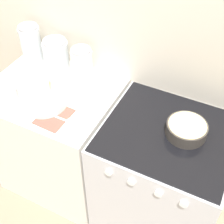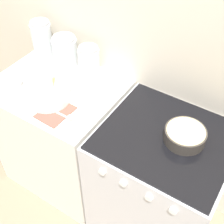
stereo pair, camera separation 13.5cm
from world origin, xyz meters
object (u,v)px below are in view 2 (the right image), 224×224
Objects in this scene: storage_jar_left at (43,42)px; storage_jar_middle at (65,53)px; tin_can at (19,87)px; storage_jar_right at (89,63)px; baking_pan at (185,135)px; stove at (158,184)px; mixing_bowl at (47,91)px.

storage_jar_middle is (0.20, -0.00, -0.02)m from storage_jar_left.
storage_jar_left is at bearing 110.18° from tin_can.
storage_jar_middle is 1.04× the size of storage_jar_right.
baking_pan is 2.34× the size of tin_can.
storage_jar_right is (-0.68, 0.22, 0.55)m from stove.
stove is at bearing -18.28° from storage_jar_right.
stove is 1.06m from storage_jar_middle.
tin_can is at bearing -69.82° from storage_jar_left.
mixing_bowl is 0.20m from tin_can.
baking_pan is at bearing -14.56° from storage_jar_right.
mixing_bowl is at bearing -170.91° from stove.
mixing_bowl reaches higher than tin_can.
mixing_bowl reaches higher than baking_pan.
storage_jar_middle is at bearing 82.45° from tin_can.
storage_jar_middle is 0.40m from tin_can.
tin_can is (0.14, -0.39, -0.07)m from storage_jar_left.
storage_jar_right reaches higher than tin_can.
mixing_bowl is at bearing -99.85° from storage_jar_right.
storage_jar_right is (0.39, 0.00, -0.03)m from storage_jar_left.
stove is 0.91m from mixing_bowl.
baking_pan is (0.08, 0.03, 0.50)m from stove.
baking_pan is 0.79m from storage_jar_right.
tin_can is (-0.25, -0.39, -0.04)m from storage_jar_right.
storage_jar_middle reaches higher than storage_jar_right.
mixing_bowl reaches higher than stove.
storage_jar_middle is at bearing -0.00° from storage_jar_left.
storage_jar_left reaches higher than stove.
mixing_bowl reaches higher than storage_jar_right.
tin_can reaches higher than stove.
storage_jar_left is (-1.15, 0.20, 0.07)m from baking_pan.
tin_can is (-0.19, -0.05, -0.02)m from mixing_bowl.
tin_can is at bearing -169.05° from baking_pan.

